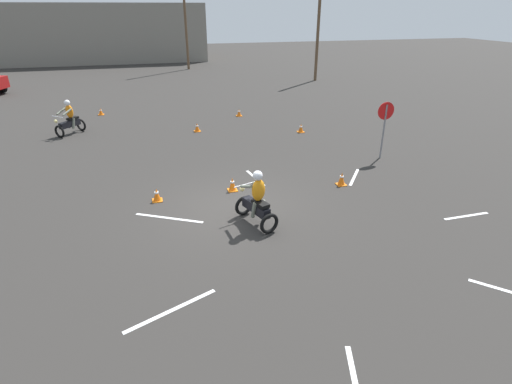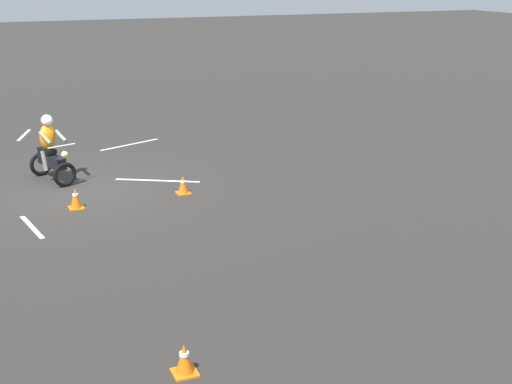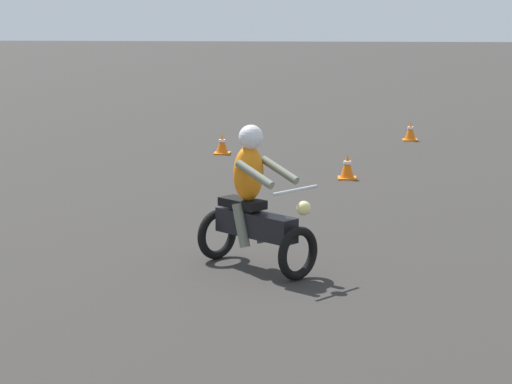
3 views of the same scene
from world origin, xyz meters
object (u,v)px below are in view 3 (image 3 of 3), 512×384
motorcycle_rider_background (254,207)px  traffic_cone_near_right (222,144)px  traffic_cone_far_left (347,167)px  traffic_cone_mid_left (410,131)px

motorcycle_rider_background → traffic_cone_near_right: motorcycle_rider_background is taller
motorcycle_rider_background → traffic_cone_far_left: (5.97, -1.18, -0.52)m
traffic_cone_near_right → traffic_cone_far_left: bearing=-137.8°
motorcycle_rider_background → traffic_cone_far_left: bearing=-150.5°
traffic_cone_near_right → traffic_cone_far_left: 3.66m
traffic_cone_far_left → traffic_cone_mid_left: bearing=-16.6°
traffic_cone_near_right → traffic_cone_far_left: (-2.71, -2.46, 0.02)m
motorcycle_rider_background → traffic_cone_near_right: bearing=-130.9°
traffic_cone_far_left → traffic_cone_near_right: bearing=42.2°
motorcycle_rider_background → traffic_cone_far_left: 6.11m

